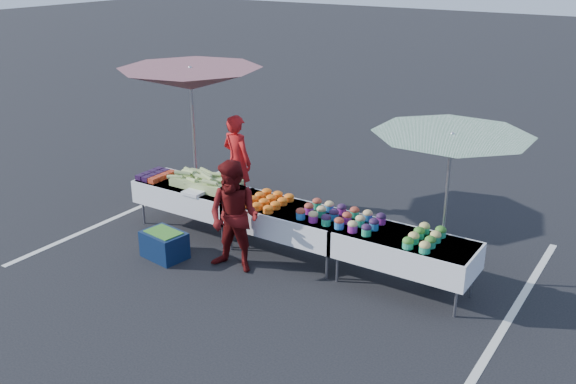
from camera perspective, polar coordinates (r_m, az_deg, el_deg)
The scene contains 17 objects.
ground at distance 9.46m, azimuth 0.00°, elevation -5.67°, with size 80.00×80.00×0.00m, color black.
stripe_left at distance 11.37m, azimuth -13.66°, elevation -1.57°, with size 0.10×5.00×0.00m, color silver.
stripe_right at distance 8.38m, azimuth 19.02°, elevation -10.68°, with size 0.10×5.00×0.00m, color silver.
table_left at distance 10.24m, azimuth -8.48°, elevation -0.23°, with size 1.86×0.81×0.75m.
table_center at distance 9.22m, azimuth 0.00°, elevation -2.42°, with size 1.86×0.81×0.75m.
table_right at distance 8.46m, azimuth 10.32°, elevation -5.01°, with size 1.86×0.81×0.75m.
berry_punnets at distance 10.59m, azimuth -11.65°, elevation 1.47°, with size 0.40×0.54×0.08m.
corn_pile at distance 10.02m, azimuth -7.30°, elevation 0.94°, with size 1.16×0.57×0.26m.
plastic_bags at distance 9.77m, azimuth -8.36°, elevation -0.05°, with size 0.30×0.25×0.05m, color white.
carrot_bowls at distance 9.31m, azimuth -1.84°, elevation -0.75°, with size 0.55×0.69×0.11m.
potato_cups at distance 8.72m, azimuth 4.69°, elevation -2.12°, with size 1.14×0.58×0.16m.
bean_baskets at distance 8.27m, azimuth 12.05°, elevation -3.94°, with size 0.36×0.68×0.15m.
vendor at distance 11.01m, azimuth -4.55°, elevation 2.74°, with size 0.59×0.39×1.63m, color red.
customer at distance 8.78m, azimuth -4.82°, elevation -2.23°, with size 0.77×0.60×1.58m, color #580D0D.
umbrella_left at distance 10.77m, azimuth -8.64°, elevation 9.83°, with size 2.73×2.73×2.44m.
umbrella_right at distance 8.32m, azimuth 14.30°, elevation 3.89°, with size 2.67×2.67×2.08m.
storage_bin at distance 9.50m, azimuth -10.93°, elevation -4.57°, with size 0.67×0.53×0.41m.
Camera 1 is at (4.61, -7.10, 4.22)m, focal length 40.00 mm.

